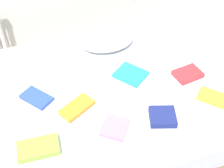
% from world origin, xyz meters
% --- Properties ---
extents(ground_plane, '(8.00, 8.00, 0.00)m').
position_xyz_m(ground_plane, '(0.00, 0.00, 0.00)').
color(ground_plane, '#9E998E').
extents(bed, '(2.00, 1.50, 0.50)m').
position_xyz_m(bed, '(0.00, 0.00, 0.25)').
color(bed, brown).
rests_on(bed, ground).
extents(pillow, '(0.46, 0.33, 0.11)m').
position_xyz_m(pillow, '(0.10, 0.51, 0.55)').
color(pillow, white).
rests_on(pillow, bed).
extents(textbook_yellow, '(0.26, 0.27, 0.03)m').
position_xyz_m(textbook_yellow, '(0.64, -0.36, 0.52)').
color(textbook_yellow, yellow).
rests_on(textbook_yellow, bed).
extents(textbook_teal, '(0.29, 0.29, 0.03)m').
position_xyz_m(textbook_teal, '(0.16, 0.07, 0.51)').
color(textbook_teal, teal).
rests_on(textbook_teal, bed).
extents(textbook_red, '(0.23, 0.18, 0.04)m').
position_xyz_m(textbook_red, '(0.57, -0.07, 0.52)').
color(textbook_red, red).
rests_on(textbook_red, bed).
extents(textbook_blue, '(0.24, 0.25, 0.03)m').
position_xyz_m(textbook_blue, '(-0.56, 0.05, 0.51)').
color(textbook_blue, '#2847B7').
rests_on(textbook_blue, bed).
extents(textbook_navy, '(0.21, 0.21, 0.05)m').
position_xyz_m(textbook_navy, '(0.21, -0.39, 0.52)').
color(textbook_navy, navy).
rests_on(textbook_navy, bed).
extents(textbook_pink, '(0.23, 0.24, 0.02)m').
position_xyz_m(textbook_pink, '(-0.12, -0.37, 0.51)').
color(textbook_pink, pink).
rests_on(textbook_pink, bed).
extents(textbook_lime, '(0.26, 0.15, 0.04)m').
position_xyz_m(textbook_lime, '(-0.61, -0.38, 0.52)').
color(textbook_lime, '#8CC638').
rests_on(textbook_lime, bed).
extents(textbook_orange, '(0.27, 0.22, 0.03)m').
position_xyz_m(textbook_orange, '(-0.31, -0.13, 0.52)').
color(textbook_orange, orange).
rests_on(textbook_orange, bed).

